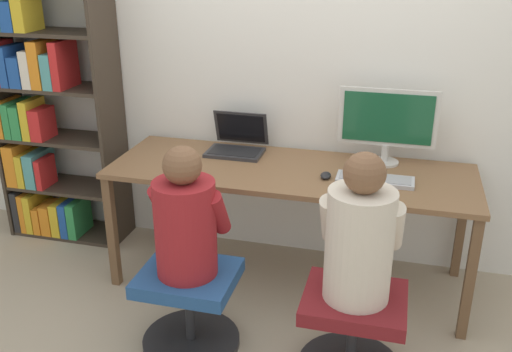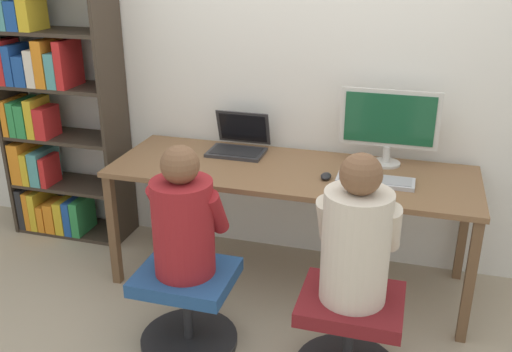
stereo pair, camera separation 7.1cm
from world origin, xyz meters
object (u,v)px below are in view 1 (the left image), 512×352
(desktop_monitor, at_px, (387,123))
(office_chair_right, at_px, (190,304))
(office_chair_left, at_px, (352,330))
(bookshelf, at_px, (43,118))
(laptop, at_px, (237,144))
(person_at_monitor, at_px, (360,237))
(keyboard, at_px, (375,180))
(person_at_laptop, at_px, (185,220))

(desktop_monitor, bearing_deg, office_chair_right, -132.03)
(office_chair_left, relative_size, bookshelf, 0.28)
(office_chair_left, bearing_deg, laptop, 132.03)
(laptop, distance_m, office_chair_right, 1.08)
(person_at_monitor, bearing_deg, desktop_monitor, 86.90)
(desktop_monitor, distance_m, keyboard, 0.38)
(desktop_monitor, bearing_deg, bookshelf, -178.92)
(person_at_laptop, bearing_deg, desktop_monitor, 47.82)
(office_chair_left, distance_m, bookshelf, 2.44)
(person_at_monitor, distance_m, bookshelf, 2.36)
(desktop_monitor, xyz_separation_m, person_at_laptop, (-0.87, -0.96, -0.26))
(bookshelf, bearing_deg, laptop, 0.57)
(person_at_monitor, distance_m, person_at_laptop, 0.81)
(office_chair_right, bearing_deg, person_at_laptop, 90.00)
(keyboard, distance_m, office_chair_right, 1.18)
(person_at_monitor, bearing_deg, office_chair_right, -179.37)
(office_chair_right, distance_m, person_at_laptop, 0.47)
(person_at_laptop, distance_m, bookshelf, 1.65)
(keyboard, relative_size, person_at_monitor, 0.59)
(laptop, height_order, person_at_laptop, person_at_laptop)
(office_chair_left, xyz_separation_m, bookshelf, (-2.18, 0.92, 0.61))
(person_at_monitor, bearing_deg, keyboard, 88.19)
(desktop_monitor, xyz_separation_m, office_chair_left, (-0.05, -0.96, -0.73))
(laptop, xyz_separation_m, person_at_monitor, (0.84, -0.92, -0.05))
(office_chair_left, xyz_separation_m, office_chair_right, (-0.81, -0.00, 0.00))
(keyboard, height_order, office_chair_right, keyboard)
(desktop_monitor, relative_size, office_chair_left, 1.11)
(keyboard, xyz_separation_m, office_chair_left, (-0.02, -0.66, -0.50))
(keyboard, bearing_deg, laptop, 162.64)
(person_at_monitor, xyz_separation_m, person_at_laptop, (-0.81, -0.00, -0.02))
(office_chair_left, distance_m, person_at_monitor, 0.49)
(desktop_monitor, relative_size, keyboard, 1.34)
(keyboard, relative_size, office_chair_left, 0.83)
(keyboard, distance_m, person_at_laptop, 1.06)
(person_at_laptop, relative_size, bookshelf, 0.37)
(laptop, relative_size, office_chair_left, 0.68)
(office_chair_left, bearing_deg, office_chair_right, -179.75)
(desktop_monitor, relative_size, person_at_laptop, 0.85)
(laptop, distance_m, person_at_laptop, 0.93)
(desktop_monitor, height_order, keyboard, desktop_monitor)
(office_chair_left, height_order, person_at_monitor, person_at_monitor)
(desktop_monitor, xyz_separation_m, person_at_monitor, (-0.05, -0.95, -0.24))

